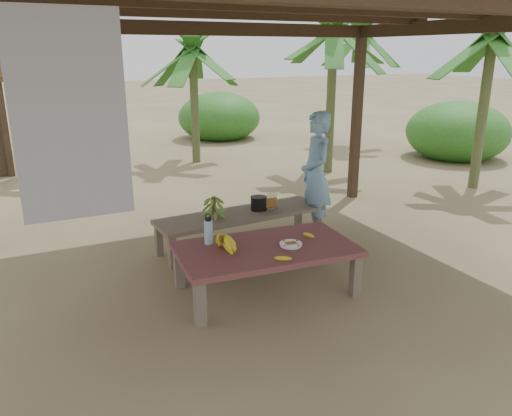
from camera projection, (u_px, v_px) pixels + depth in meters
name	position (u px, v px, depth m)	size (l,w,h in m)	color
ground	(269.00, 279.00, 5.51)	(80.00, 80.00, 0.00)	brown
pavilion	(270.00, 10.00, 4.66)	(6.60, 5.60, 2.95)	black
work_table	(266.00, 252.00, 5.11)	(1.87, 1.14, 0.50)	brown
bench	(242.00, 217.00, 6.33)	(2.24, 0.75, 0.45)	brown
ripe_banana_bunch	(221.00, 243.00, 4.95)	(0.29, 0.25, 0.18)	yellow
plate	(291.00, 244.00, 5.10)	(0.23, 0.23, 0.04)	white
loose_banana_front	(283.00, 258.00, 4.75)	(0.04, 0.18, 0.04)	yellow
loose_banana_side	(309.00, 235.00, 5.35)	(0.04, 0.13, 0.04)	yellow
water_flask	(208.00, 231.00, 5.13)	(0.09, 0.09, 0.33)	#4397D3
green_banana_stalk	(214.00, 207.00, 6.09)	(0.25, 0.25, 0.28)	#598C2D
cooking_pot	(259.00, 204.00, 6.41)	(0.20, 0.20, 0.17)	black
skewer_rack	(271.00, 200.00, 6.43)	(0.18, 0.08, 0.24)	#A57F47
woman	(316.00, 175.00, 6.61)	(0.61, 0.40, 1.68)	#6A9AC9
banana_plant_ne	(333.00, 43.00, 9.66)	(1.80, 1.80, 3.05)	#596638
banana_plant_n	(193.00, 60.00, 10.70)	(1.80, 1.80, 2.70)	#596638
banana_plant_nw	(40.00, 18.00, 9.47)	(1.80, 1.80, 3.50)	#596638
banana_plant_e	(491.00, 50.00, 8.52)	(1.80, 1.80, 2.91)	#596638
banana_plant_far	(361.00, 45.00, 12.58)	(1.80, 1.80, 3.05)	#596638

